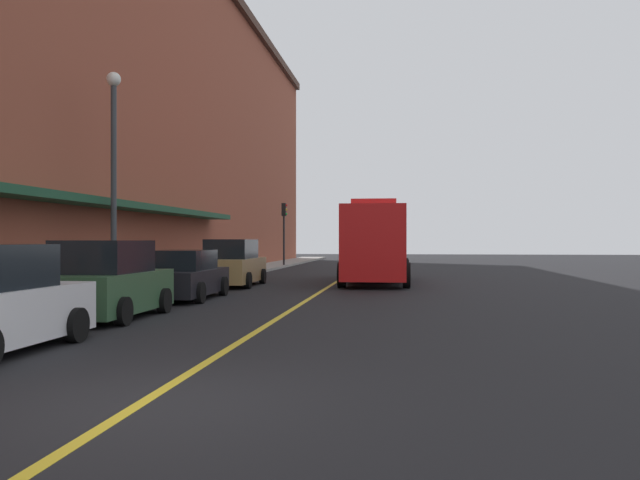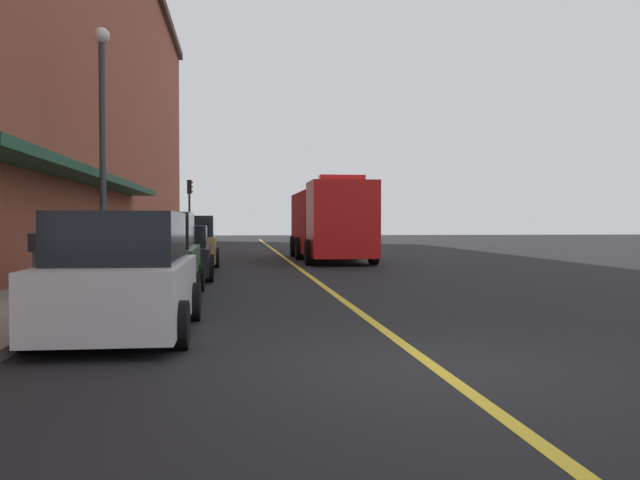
{
  "view_description": "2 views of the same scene",
  "coord_description": "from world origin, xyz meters",
  "px_view_note": "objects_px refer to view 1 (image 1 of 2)",
  "views": [
    {
      "loc": [
        2.98,
        -7.32,
        1.87
      ],
      "look_at": [
        -0.36,
        18.99,
        1.88
      ],
      "focal_mm": 37.05,
      "sensor_mm": 36.0,
      "label": 1
    },
    {
      "loc": [
        -2.24,
        -7.53,
        1.65
      ],
      "look_at": [
        1.42,
        22.21,
        0.88
      ],
      "focal_mm": 38.22,
      "sensor_mm": 36.0,
      "label": 2
    }
  ],
  "objects_px": {
    "parking_meter_1": "(206,259)",
    "parking_meter_2": "(200,260)",
    "street_lamp_left": "(114,159)",
    "traffic_light_near": "(284,222)",
    "parked_car_1": "(107,282)",
    "parked_car_2": "(185,276)",
    "parked_car_3": "(233,264)",
    "fire_truck": "(377,245)"
  },
  "relations": [
    {
      "from": "parked_car_2",
      "to": "parking_meter_1",
      "type": "distance_m",
      "value": 7.14
    },
    {
      "from": "parking_meter_2",
      "to": "street_lamp_left",
      "type": "xyz_separation_m",
      "value": [
        -0.6,
        -6.86,
        3.34
      ]
    },
    {
      "from": "parking_meter_2",
      "to": "street_lamp_left",
      "type": "bearing_deg",
      "value": -95.0
    },
    {
      "from": "parked_car_3",
      "to": "parking_meter_1",
      "type": "bearing_deg",
      "value": 57.05
    },
    {
      "from": "street_lamp_left",
      "to": "traffic_light_near",
      "type": "relative_size",
      "value": 1.61
    },
    {
      "from": "parked_car_3",
      "to": "street_lamp_left",
      "type": "distance_m",
      "value": 7.89
    },
    {
      "from": "parked_car_1",
      "to": "traffic_light_near",
      "type": "height_order",
      "value": "traffic_light_near"
    },
    {
      "from": "traffic_light_near",
      "to": "parked_car_1",
      "type": "bearing_deg",
      "value": -87.62
    },
    {
      "from": "parked_car_1",
      "to": "parked_car_2",
      "type": "height_order",
      "value": "parked_car_1"
    },
    {
      "from": "parked_car_1",
      "to": "parked_car_3",
      "type": "bearing_deg",
      "value": -1.1
    },
    {
      "from": "parking_meter_1",
      "to": "street_lamp_left",
      "type": "relative_size",
      "value": 0.19
    },
    {
      "from": "parked_car_1",
      "to": "parking_meter_2",
      "type": "height_order",
      "value": "parked_car_1"
    },
    {
      "from": "parked_car_1",
      "to": "parked_car_2",
      "type": "xyz_separation_m",
      "value": [
        0.15,
        5.23,
        -0.13
      ]
    },
    {
      "from": "fire_truck",
      "to": "parking_meter_1",
      "type": "xyz_separation_m",
      "value": [
        -7.15,
        -2.12,
        -0.61
      ]
    },
    {
      "from": "parking_meter_1",
      "to": "traffic_light_near",
      "type": "relative_size",
      "value": 0.31
    },
    {
      "from": "parked_car_2",
      "to": "parked_car_3",
      "type": "xyz_separation_m",
      "value": [
        -0.07,
        6.12,
        0.15
      ]
    },
    {
      "from": "parking_meter_1",
      "to": "parking_meter_2",
      "type": "relative_size",
      "value": 1.0
    },
    {
      "from": "parked_car_2",
      "to": "parked_car_1",
      "type": "bearing_deg",
      "value": 176.96
    },
    {
      "from": "fire_truck",
      "to": "parking_meter_1",
      "type": "relative_size",
      "value": 7.11
    },
    {
      "from": "parked_car_2",
      "to": "parking_meter_2",
      "type": "relative_size",
      "value": 3.44
    },
    {
      "from": "fire_truck",
      "to": "parking_meter_2",
      "type": "relative_size",
      "value": 7.11
    },
    {
      "from": "parked_car_1",
      "to": "parking_meter_2",
      "type": "distance_m",
      "value": 11.52
    },
    {
      "from": "parked_car_3",
      "to": "parking_meter_2",
      "type": "xyz_separation_m",
      "value": [
        -1.41,
        0.1,
        0.18
      ]
    },
    {
      "from": "fire_truck",
      "to": "parking_meter_2",
      "type": "height_order",
      "value": "fire_truck"
    },
    {
      "from": "parked_car_1",
      "to": "traffic_light_near",
      "type": "bearing_deg",
      "value": 1.68
    },
    {
      "from": "parked_car_1",
      "to": "street_lamp_left",
      "type": "relative_size",
      "value": 0.6
    },
    {
      "from": "parked_car_2",
      "to": "parked_car_3",
      "type": "bearing_deg",
      "value": -0.84
    },
    {
      "from": "parked_car_3",
      "to": "street_lamp_left",
      "type": "xyz_separation_m",
      "value": [
        -2.01,
        -6.77,
        3.52
      ]
    },
    {
      "from": "parked_car_2",
      "to": "fire_truck",
      "type": "relative_size",
      "value": 0.48
    },
    {
      "from": "parked_car_1",
      "to": "traffic_light_near",
      "type": "relative_size",
      "value": 0.96
    },
    {
      "from": "street_lamp_left",
      "to": "parking_meter_1",
      "type": "bearing_deg",
      "value": 85.51
    },
    {
      "from": "parking_meter_2",
      "to": "street_lamp_left",
      "type": "distance_m",
      "value": 7.66
    },
    {
      "from": "parked_car_3",
      "to": "parking_meter_2",
      "type": "distance_m",
      "value": 1.42
    },
    {
      "from": "parked_car_2",
      "to": "traffic_light_near",
      "type": "xyz_separation_m",
      "value": [
        -1.41,
        25.12,
        2.42
      ]
    },
    {
      "from": "parked_car_3",
      "to": "traffic_light_near",
      "type": "xyz_separation_m",
      "value": [
        -1.34,
        19.01,
        2.27
      ]
    },
    {
      "from": "parking_meter_1",
      "to": "parking_meter_2",
      "type": "distance_m",
      "value": 0.77
    },
    {
      "from": "parked_car_2",
      "to": "fire_truck",
      "type": "distance_m",
      "value": 10.77
    },
    {
      "from": "parked_car_3",
      "to": "fire_truck",
      "type": "distance_m",
      "value": 6.52
    },
    {
      "from": "fire_truck",
      "to": "parked_car_1",
      "type": "bearing_deg",
      "value": -22.51
    },
    {
      "from": "parked_car_1",
      "to": "parking_meter_2",
      "type": "relative_size",
      "value": 3.12
    },
    {
      "from": "parked_car_1",
      "to": "street_lamp_left",
      "type": "bearing_deg",
      "value": 22.12
    },
    {
      "from": "fire_truck",
      "to": "traffic_light_near",
      "type": "xyz_separation_m",
      "value": [
        -7.09,
        16.02,
        1.49
      ]
    }
  ]
}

